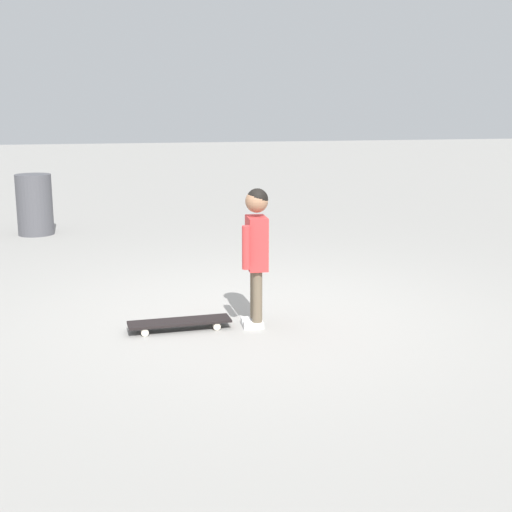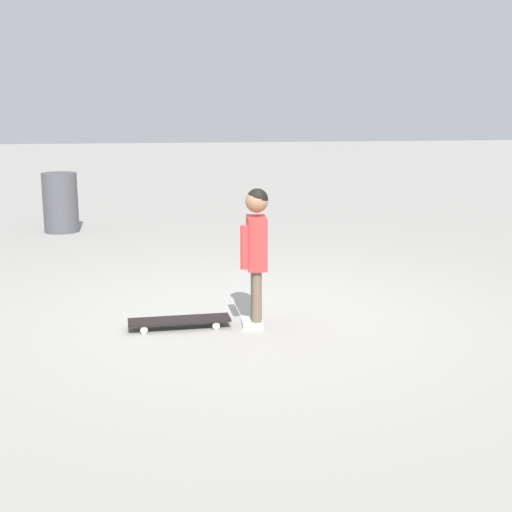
% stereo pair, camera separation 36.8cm
% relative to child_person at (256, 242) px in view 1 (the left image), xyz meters
% --- Properties ---
extents(ground_plane, '(50.00, 50.00, 0.00)m').
position_rel_child_person_xyz_m(ground_plane, '(0.29, -0.01, -0.66)').
color(ground_plane, gray).
extents(child_person, '(0.36, 0.23, 1.06)m').
position_rel_child_person_xyz_m(child_person, '(0.00, 0.00, 0.00)').
color(child_person, brown).
rests_on(child_person, ground).
extents(skateboard, '(0.23, 0.78, 0.07)m').
position_rel_child_person_xyz_m(skateboard, '(0.03, 0.58, -0.60)').
color(skateboard, black).
rests_on(skateboard, ground).
extents(trash_bin, '(0.45, 0.45, 0.78)m').
position_rel_child_person_xyz_m(trash_bin, '(4.34, 1.97, -0.27)').
color(trash_bin, '#4C4C51').
rests_on(trash_bin, ground).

